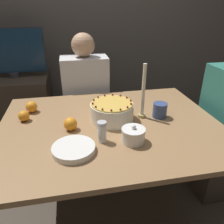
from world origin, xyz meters
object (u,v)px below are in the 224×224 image
at_px(person_man_blue_shirt, 87,108).
at_px(person_woman_floral, 224,133).
at_px(sugar_bowl, 133,135).
at_px(tv_monitor, 10,52).
at_px(cake, 112,111).
at_px(sugar_shaker, 102,132).
at_px(candle, 143,96).

bearing_deg(person_man_blue_shirt, person_woman_floral, 145.50).
bearing_deg(person_woman_floral, person_man_blue_shirt, 55.50).
bearing_deg(sugar_bowl, tv_monitor, 122.92).
bearing_deg(tv_monitor, cake, -53.13).
bearing_deg(sugar_shaker, sugar_bowl, -12.54).
distance_m(candle, person_man_blue_shirt, 0.82).
bearing_deg(tv_monitor, person_woman_floral, -32.26).
xyz_separation_m(sugar_bowl, candle, (0.13, 0.27, 0.11)).
distance_m(person_woman_floral, tv_monitor, 1.98).
distance_m(person_man_blue_shirt, person_woman_floral, 1.17).
bearing_deg(person_man_blue_shirt, sugar_shaker, 90.96).
height_order(sugar_bowl, sugar_shaker, sugar_shaker).
xyz_separation_m(cake, person_man_blue_shirt, (-0.11, 0.67, -0.28)).
bearing_deg(person_woman_floral, sugar_bowl, 108.83).
xyz_separation_m(cake, person_woman_floral, (0.85, 0.01, -0.26)).
bearing_deg(person_man_blue_shirt, cake, 99.52).
relative_size(sugar_bowl, candle, 0.36).
relative_size(candle, person_man_blue_shirt, 0.29).
relative_size(sugar_shaker, tv_monitor, 0.18).
height_order(sugar_bowl, person_man_blue_shirt, person_man_blue_shirt).
relative_size(sugar_bowl, person_woman_floral, 0.10).
height_order(sugar_shaker, person_man_blue_shirt, person_man_blue_shirt).
distance_m(cake, person_man_blue_shirt, 0.74).
relative_size(sugar_bowl, person_man_blue_shirt, 0.11).
bearing_deg(cake, sugar_bowl, -76.48).
xyz_separation_m(sugar_bowl, tv_monitor, (-0.84, 1.30, 0.21)).
height_order(candle, person_man_blue_shirt, person_man_blue_shirt).
bearing_deg(cake, tv_monitor, 126.87).
distance_m(sugar_bowl, candle, 0.32).
distance_m(cake, person_woman_floral, 0.89).
xyz_separation_m(candle, person_woman_floral, (0.66, 0.00, -0.35)).
xyz_separation_m(cake, candle, (0.20, 0.00, 0.09)).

